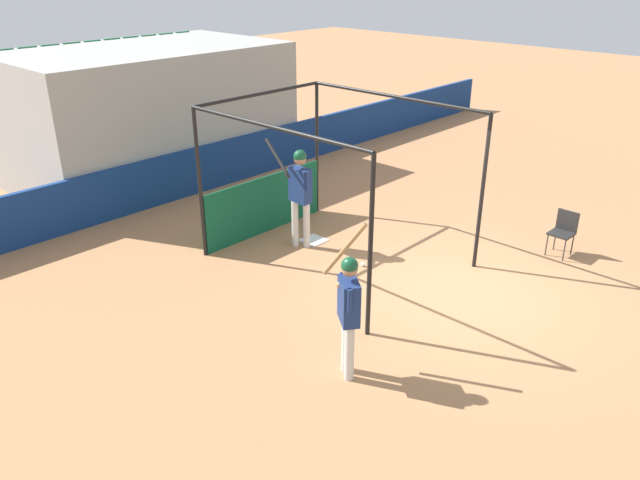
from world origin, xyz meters
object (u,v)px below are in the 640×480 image
(folding_chair, at_px, (564,228))
(baseball, at_px, (363,264))
(player_batter, at_px, (300,188))
(player_waiting, at_px, (348,306))

(folding_chair, distance_m, baseball, 3.81)
(player_batter, distance_m, player_waiting, 4.11)
(player_batter, xyz_separation_m, folding_chair, (3.11, -3.80, -0.66))
(player_batter, relative_size, baseball, 27.97)
(player_batter, bearing_deg, folding_chair, -139.01)
(player_waiting, relative_size, folding_chair, 2.48)
(player_waiting, relative_size, baseball, 28.14)
(player_batter, xyz_separation_m, player_waiting, (-2.43, -3.31, -0.13))
(player_waiting, height_order, baseball, player_waiting)
(folding_chair, xyz_separation_m, baseball, (-2.95, 2.37, -0.48))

